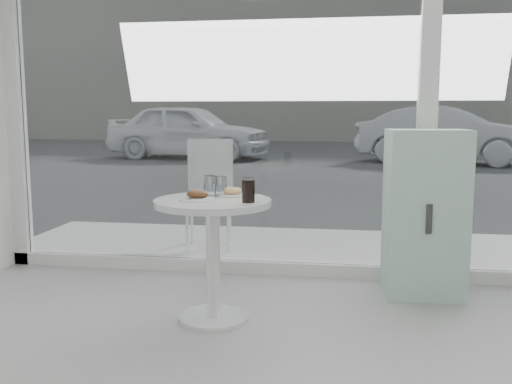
% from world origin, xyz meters
% --- Properties ---
extents(storefront, '(5.00, 0.14, 3.00)m').
position_xyz_m(storefront, '(0.07, 3.00, 1.71)').
color(storefront, white).
rests_on(storefront, ground).
extents(main_table, '(0.72, 0.72, 0.77)m').
position_xyz_m(main_table, '(-0.50, 1.90, 0.55)').
color(main_table, white).
rests_on(main_table, ground).
extents(patio_deck, '(5.60, 1.60, 0.05)m').
position_xyz_m(patio_deck, '(0.00, 3.80, 0.03)').
color(patio_deck, silver).
rests_on(patio_deck, ground).
extents(street, '(40.00, 24.00, 0.00)m').
position_xyz_m(street, '(0.00, 16.00, -0.00)').
color(street, '#323232').
rests_on(street, ground).
extents(far_building, '(40.00, 2.00, 8.00)m').
position_xyz_m(far_building, '(0.00, 25.00, 4.00)').
color(far_building, gray).
rests_on(far_building, ground).
extents(mint_cabinet, '(0.57, 0.41, 1.18)m').
position_xyz_m(mint_cabinet, '(0.86, 2.61, 0.59)').
color(mint_cabinet, '#A0CDB8').
rests_on(mint_cabinet, ground).
extents(patio_chair, '(0.49, 0.49, 1.00)m').
position_xyz_m(patio_chair, '(-0.95, 3.70, 0.62)').
color(patio_chair, white).
rests_on(patio_chair, patio_deck).
extents(car_white, '(4.78, 2.51, 1.55)m').
position_xyz_m(car_white, '(-4.04, 14.12, 0.77)').
color(car_white, white).
rests_on(car_white, street).
extents(car_silver, '(4.68, 2.85, 1.46)m').
position_xyz_m(car_silver, '(2.86, 13.58, 0.73)').
color(car_silver, '#9D9FA4').
rests_on(car_silver, street).
extents(plate_fritter, '(0.21, 0.21, 0.07)m').
position_xyz_m(plate_fritter, '(-0.58, 1.84, 0.80)').
color(plate_fritter, silver).
rests_on(plate_fritter, main_table).
extents(plate_donut, '(0.20, 0.20, 0.05)m').
position_xyz_m(plate_donut, '(-0.41, 2.06, 0.79)').
color(plate_donut, silver).
rests_on(plate_donut, main_table).
extents(water_tumbler_a, '(0.08, 0.08, 0.13)m').
position_xyz_m(water_tumbler_a, '(-0.56, 2.06, 0.83)').
color(water_tumbler_a, white).
rests_on(water_tumbler_a, main_table).
extents(water_tumbler_b, '(0.08, 0.08, 0.12)m').
position_xyz_m(water_tumbler_b, '(-0.48, 2.05, 0.83)').
color(water_tumbler_b, white).
rests_on(water_tumbler_b, main_table).
extents(cola_glass, '(0.08, 0.08, 0.15)m').
position_xyz_m(cola_glass, '(-0.26, 1.82, 0.84)').
color(cola_glass, white).
rests_on(cola_glass, main_table).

